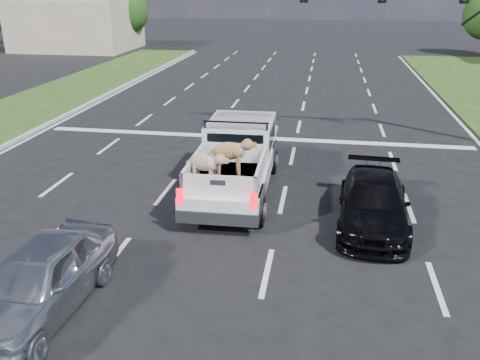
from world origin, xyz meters
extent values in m
plane|color=black|center=(0.00, 0.00, 0.00)|extent=(160.00, 160.00, 0.00)
cube|color=silver|center=(-5.25, 6.00, 0.01)|extent=(0.12, 60.00, 0.01)
cube|color=silver|center=(-1.75, 6.00, 0.01)|extent=(0.12, 60.00, 0.01)
cube|color=silver|center=(1.75, 6.00, 0.01)|extent=(0.12, 60.00, 0.01)
cube|color=silver|center=(5.25, 6.00, 0.01)|extent=(0.12, 60.00, 0.01)
cube|color=silver|center=(0.00, 10.00, 0.01)|extent=(17.00, 0.45, 0.01)
cube|color=#C7B298|center=(-20.00, 36.00, 2.20)|extent=(10.00, 8.00, 4.40)
cylinder|color=#332114|center=(-24.00, 38.00, 1.08)|extent=(0.44, 0.44, 2.16)
sphere|color=#15330D|center=(-24.00, 38.00, 3.30)|extent=(4.20, 4.20, 4.20)
cylinder|color=#332114|center=(-16.00, 38.00, 1.08)|extent=(0.44, 0.44, 2.16)
sphere|color=#15330D|center=(-16.00, 38.00, 3.30)|extent=(4.20, 4.20, 4.20)
cylinder|color=black|center=(-0.58, 2.18, 0.40)|extent=(0.31, 0.81, 0.80)
cylinder|color=black|center=(1.26, 2.22, 0.40)|extent=(0.31, 0.81, 0.80)
cylinder|color=black|center=(-0.66, 6.10, 0.40)|extent=(0.31, 0.81, 0.80)
cylinder|color=black|center=(1.18, 6.14, 0.40)|extent=(0.31, 0.81, 0.80)
cube|color=silver|center=(0.30, 4.21, 0.70)|extent=(2.13, 5.65, 0.55)
cube|color=silver|center=(0.27, 5.54, 1.43)|extent=(2.00, 2.48, 0.91)
cube|color=black|center=(0.30, 4.34, 1.46)|extent=(1.64, 0.07, 0.66)
cylinder|color=black|center=(0.29, 4.48, 2.10)|extent=(1.91, 0.09, 0.05)
cube|color=black|center=(0.33, 2.97, 0.94)|extent=(1.94, 2.74, 0.06)
cube|color=silver|center=(-0.57, 2.95, 1.25)|extent=(0.14, 2.70, 0.55)
cube|color=silver|center=(1.23, 2.99, 1.25)|extent=(0.14, 2.70, 0.55)
cube|color=silver|center=(0.35, 1.66, 1.25)|extent=(1.89, 0.12, 0.55)
cube|color=#FF0518|center=(-0.54, 1.42, 1.01)|extent=(0.17, 0.07, 0.42)
cube|color=#FF0518|center=(1.26, 1.46, 1.01)|extent=(0.17, 0.07, 0.42)
cube|color=black|center=(0.36, 1.51, 0.51)|extent=(2.04, 0.36, 0.32)
imported|color=#B3B5BA|center=(-2.28, -2.04, 0.68)|extent=(1.80, 4.08, 1.37)
imported|color=black|center=(4.14, 2.76, 0.61)|extent=(1.95, 4.29, 1.22)
camera|label=1|loc=(2.73, -9.42, 5.83)|focal=38.00mm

